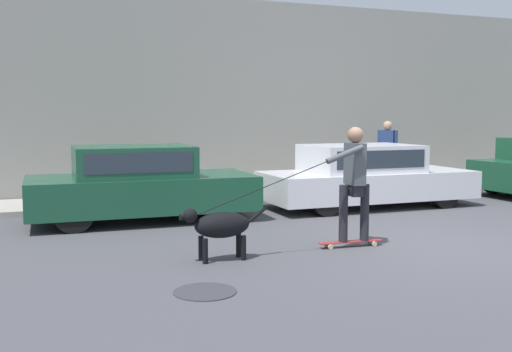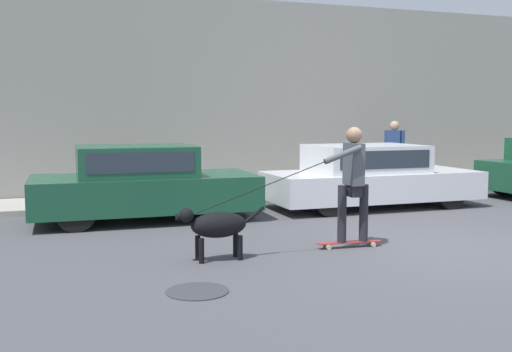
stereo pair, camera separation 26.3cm
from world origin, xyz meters
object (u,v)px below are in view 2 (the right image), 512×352
(skateboarder, at_px, (352,178))
(fire_hydrant, at_px, (458,182))
(dog, at_px, (217,226))
(parked_car_0, at_px, (143,184))
(parked_car_1, at_px, (370,177))
(pedestrian_with_bag, at_px, (393,150))

(skateboarder, height_order, fire_hydrant, skateboarder)
(skateboarder, bearing_deg, dog, 6.72)
(parked_car_0, height_order, parked_car_1, parked_car_0)
(pedestrian_with_bag, bearing_deg, fire_hydrant, -72.08)
(pedestrian_with_bag, xyz_separation_m, fire_hydrant, (1.17, -0.96, -0.71))
(parked_car_0, relative_size, dog, 3.32)
(parked_car_0, distance_m, skateboarder, 4.12)
(parked_car_1, distance_m, pedestrian_with_bag, 2.50)
(parked_car_0, height_order, skateboarder, skateboarder)
(parked_car_1, height_order, dog, parked_car_1)
(parked_car_1, xyz_separation_m, pedestrian_with_bag, (1.68, 1.80, 0.43))
(dog, distance_m, pedestrian_with_bag, 7.87)
(skateboarder, xyz_separation_m, pedestrian_with_bag, (3.86, 5.07, 0.04))
(parked_car_0, xyz_separation_m, pedestrian_with_bag, (6.35, 1.80, 0.39))
(dog, bearing_deg, fire_hydrant, -150.26)
(skateboarder, relative_size, pedestrian_with_bag, 1.76)
(parked_car_1, bearing_deg, parked_car_0, 179.76)
(dog, height_order, pedestrian_with_bag, pedestrian_with_bag)
(fire_hydrant, bearing_deg, parked_car_1, -163.52)
(parked_car_0, xyz_separation_m, parked_car_1, (4.67, -0.00, -0.04))
(dog, xyz_separation_m, fire_hydrant, (7.07, 4.21, -0.13))
(parked_car_1, xyz_separation_m, fire_hydrant, (2.85, 0.84, -0.28))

